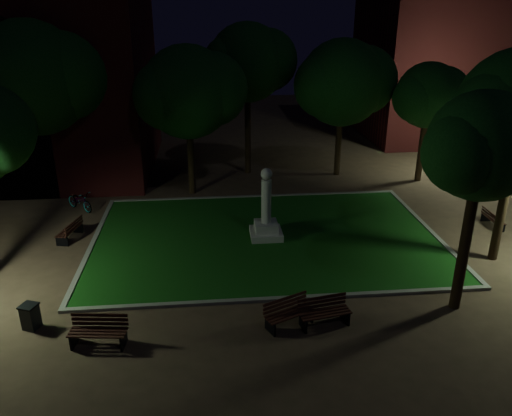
{
  "coord_description": "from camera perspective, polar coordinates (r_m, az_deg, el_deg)",
  "views": [
    {
      "loc": [
        -2.42,
        -18.05,
        9.7
      ],
      "look_at": [
        -0.55,
        1.0,
        1.89
      ],
      "focal_mm": 35.0,
      "sensor_mm": 36.0,
      "label": 1
    }
  ],
  "objects": [
    {
      "name": "bench_right_side",
      "position": [
        25.9,
        25.37,
        -1.17
      ],
      "size": [
        0.55,
        1.46,
        0.79
      ],
      "rotation": [
        0.0,
        0.0,
        1.54
      ],
      "color": "black",
      "rests_on": "ground"
    },
    {
      "name": "lamppost_ne",
      "position": [
        32.24,
        22.08,
        8.9
      ],
      "size": [
        1.18,
        0.28,
        4.55
      ],
      "color": "black",
      "rests_on": "ground"
    },
    {
      "name": "tree_north_wl",
      "position": [
        26.6,
        -7.59,
        12.98
      ],
      "size": [
        5.93,
        4.84,
        7.96
      ],
      "color": "black",
      "rests_on": "ground"
    },
    {
      "name": "bicycle",
      "position": [
        26.8,
        -19.51,
        0.79
      ],
      "size": [
        1.86,
        1.78,
        1.0
      ],
      "primitive_type": "imported",
      "rotation": [
        0.0,
        0.0,
        0.83
      ],
      "color": "black",
      "rests_on": "ground"
    },
    {
      "name": "ground",
      "position": [
        20.63,
        1.8,
        -5.86
      ],
      "size": [
        80.0,
        80.0,
        0.0
      ],
      "primitive_type": "plane",
      "color": "#4C3727"
    },
    {
      "name": "bench_near_right",
      "position": [
        16.69,
        7.77,
        -11.75
      ],
      "size": [
        1.78,
        0.89,
        0.93
      ],
      "rotation": [
        0.0,
        0.0,
        0.19
      ],
      "color": "black",
      "rests_on": "ground"
    },
    {
      "name": "tree_nw",
      "position": [
        28.06,
        -23.69,
        13.5
      ],
      "size": [
        7.12,
        5.81,
        9.23
      ],
      "color": "black",
      "rests_on": "ground"
    },
    {
      "name": "bench_near_left",
      "position": [
        16.56,
        3.72,
        -11.9
      ],
      "size": [
        1.76,
        1.23,
        0.92
      ],
      "rotation": [
        0.0,
        0.0,
        0.43
      ],
      "color": "black",
      "rests_on": "ground"
    },
    {
      "name": "building_far",
      "position": [
        43.35,
        23.42,
        15.56
      ],
      "size": [
        16.0,
        10.0,
        12.0
      ],
      "primitive_type": "cube",
      "color": "#541616",
      "rests_on": "ground"
    },
    {
      "name": "tree_north_er",
      "position": [
        30.04,
        10.05,
        13.91
      ],
      "size": [
        6.13,
        5.01,
        8.05
      ],
      "color": "black",
      "rests_on": "ground"
    },
    {
      "name": "lamppost_nw",
      "position": [
        29.84,
        -21.82,
        8.16
      ],
      "size": [
        1.18,
        0.28,
        4.7
      ],
      "color": "black",
      "rests_on": "ground"
    },
    {
      "name": "tree_ne",
      "position": [
        30.18,
        19.25,
        12.06
      ],
      "size": [
        4.5,
        3.67,
        6.86
      ],
      "color": "black",
      "rests_on": "ground"
    },
    {
      "name": "bench_left_side",
      "position": [
        23.62,
        -20.44,
        -2.44
      ],
      "size": [
        0.91,
        1.69,
        0.88
      ],
      "rotation": [
        0.0,
        0.0,
        -1.8
      ],
      "color": "black",
      "rests_on": "ground"
    },
    {
      "name": "tree_se",
      "position": [
        16.75,
        24.68,
        6.37
      ],
      "size": [
        4.18,
        3.42,
        7.44
      ],
      "color": "black",
      "rests_on": "ground"
    },
    {
      "name": "trash_bin",
      "position": [
        17.9,
        -24.38,
        -11.2
      ],
      "size": [
        0.65,
        0.65,
        0.86
      ],
      "color": "black",
      "rests_on": "ground"
    },
    {
      "name": "bench_west_near",
      "position": [
        16.4,
        -17.54,
        -13.34
      ],
      "size": [
        1.81,
        0.82,
        0.96
      ],
      "rotation": [
        0.0,
        0.0,
        -0.13
      ],
      "color": "black",
      "rests_on": "ground"
    },
    {
      "name": "tree_far_north",
      "position": [
        29.84,
        -0.79,
        16.26
      ],
      "size": [
        5.55,
        4.53,
        8.9
      ],
      "color": "black",
      "rests_on": "ground"
    },
    {
      "name": "lawn_kerb",
      "position": [
        22.38,
        1.15,
        -3.33
      ],
      "size": [
        15.4,
        10.4,
        0.12
      ],
      "color": "slate",
      "rests_on": "ground"
    },
    {
      "name": "lawn",
      "position": [
        22.39,
        1.15,
        -3.37
      ],
      "size": [
        15.0,
        10.0,
        0.08
      ],
      "primitive_type": "cube",
      "color": "#134A11",
      "rests_on": "ground"
    },
    {
      "name": "monument",
      "position": [
        22.01,
        1.17,
        -1.22
      ],
      "size": [
        1.4,
        1.4,
        3.2
      ],
      "color": "#AEA99F",
      "rests_on": "lawn"
    }
  ]
}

